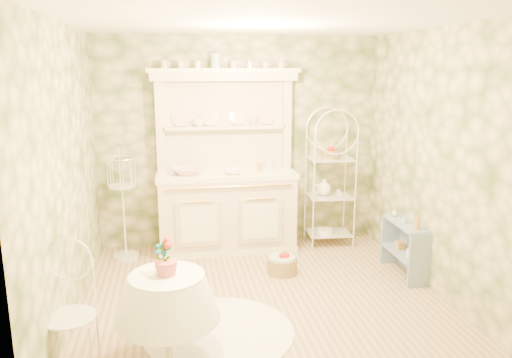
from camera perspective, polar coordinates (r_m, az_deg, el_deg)
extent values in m
plane|color=tan|center=(5.18, 0.96, -13.73)|extent=(3.60, 3.60, 0.00)
plane|color=white|center=(4.66, 1.09, 17.53)|extent=(3.60, 3.60, 0.00)
plane|color=beige|center=(4.75, -20.83, 0.24)|extent=(3.60, 3.60, 0.00)
plane|color=beige|center=(5.37, 20.26, 1.64)|extent=(3.60, 3.60, 0.00)
plane|color=beige|center=(6.49, -1.94, 4.21)|extent=(3.60, 3.60, 0.00)
plane|color=beige|center=(3.05, 7.34, -5.71)|extent=(3.60, 3.60, 0.00)
cube|color=beige|center=(6.23, -3.40, 1.92)|extent=(1.87, 0.61, 2.29)
cube|color=white|center=(6.56, 8.48, -0.23)|extent=(0.56, 0.42, 1.71)
cube|color=#788EB3|center=(5.91, 16.63, -7.59)|extent=(0.34, 0.75, 0.62)
cylinder|color=white|center=(4.21, -9.98, -15.71)|extent=(0.65, 0.65, 0.63)
cube|color=white|center=(4.16, -20.60, -14.07)|extent=(0.51, 0.51, 0.98)
cube|color=white|center=(6.23, -14.97, -2.06)|extent=(0.40, 0.40, 1.53)
cylinder|color=#97794B|center=(5.77, 2.99, -9.59)|extent=(0.47, 0.47, 0.24)
cylinder|color=white|center=(4.65, -4.20, -17.01)|extent=(1.69, 1.69, 0.01)
imported|color=white|center=(6.20, -7.85, 0.57)|extent=(0.38, 0.38, 0.08)
imported|color=white|center=(6.17, -2.60, 0.62)|extent=(0.27, 0.27, 0.07)
imported|color=white|center=(6.29, -6.61, 6.25)|extent=(0.16, 0.16, 0.10)
imported|color=white|center=(6.36, -0.28, 6.41)|extent=(0.13, 0.13, 0.10)
imported|color=#3F7238|center=(4.00, -10.53, -8.90)|extent=(0.17, 0.14, 0.27)
imported|color=#B67D2D|center=(5.59, 17.95, -4.84)|extent=(0.08, 0.08, 0.16)
imported|color=#9DC7DC|center=(5.78, 16.65, -4.48)|extent=(0.05, 0.05, 0.10)
imported|color=silver|center=(6.01, 15.57, -3.82)|extent=(0.07, 0.07, 0.09)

